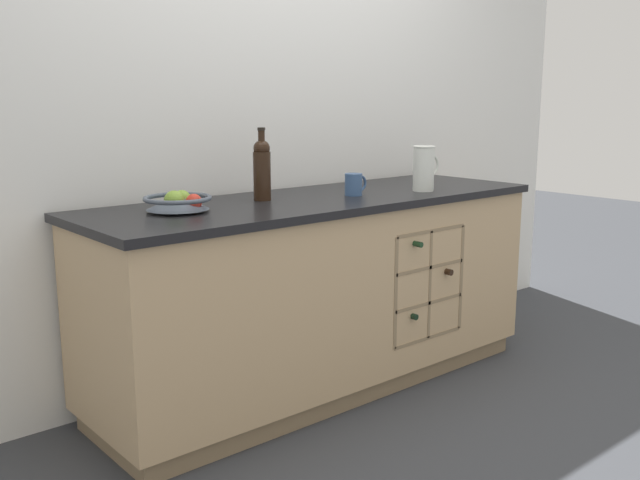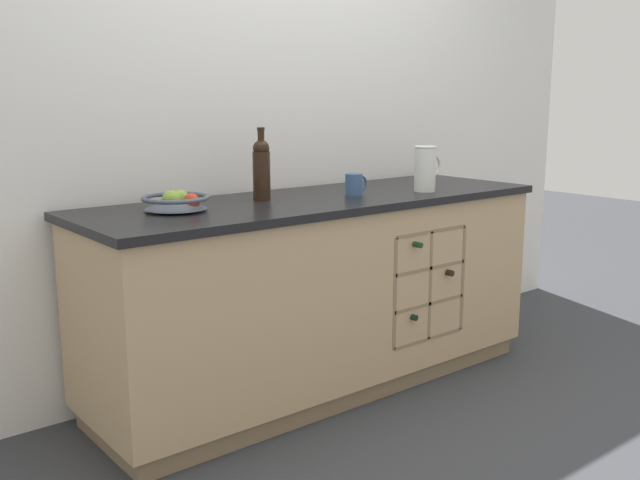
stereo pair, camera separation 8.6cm
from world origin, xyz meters
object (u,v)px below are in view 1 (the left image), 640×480
fruit_bowl (178,201)px  white_pitcher (424,167)px  ceramic_mug (354,184)px  standing_wine_bottle (262,168)px

fruit_bowl → white_pitcher: size_ratio=1.24×
white_pitcher → ceramic_mug: size_ratio=1.79×
fruit_bowl → white_pitcher: 1.22m
fruit_bowl → white_pitcher: white_pitcher is taller
white_pitcher → fruit_bowl: bearing=170.5°
white_pitcher → standing_wine_bottle: size_ratio=0.69×
fruit_bowl → standing_wine_bottle: standing_wine_bottle is taller
fruit_bowl → white_pitcher: bearing=-9.5°
fruit_bowl → standing_wine_bottle: 0.44m
fruit_bowl → ceramic_mug: (0.84, -0.10, 0.01)m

